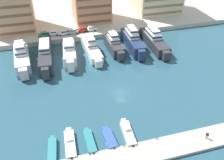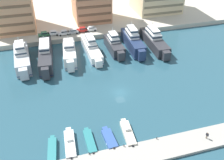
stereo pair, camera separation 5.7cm
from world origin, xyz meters
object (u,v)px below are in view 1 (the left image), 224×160
object	(u,v)px
motorboat_blue_center_left	(109,138)
car_white_mid_left	(64,32)
car_green_far_left	(44,34)
pedestrian_near_edge	(207,135)
car_red_center	(82,29)
yacht_charcoal_center	(114,45)
motorboat_white_left	(70,143)
car_white_center_right	(91,28)
motorboat_teal_far_left	(52,151)
yacht_navy_center_right	(133,41)
yacht_charcoal_mid_right	(154,40)
motorboat_cream_center	(128,133)
yacht_white_center_left	(91,48)
yacht_silver_far_left	(22,57)
car_silver_center_left	(73,31)
yacht_charcoal_left	(46,55)
car_white_left	(53,33)
yacht_white_mid_left	(70,53)
motorboat_teal_mid_left	(90,141)

from	to	relation	value
motorboat_blue_center_left	car_white_mid_left	world-z (taller)	car_white_mid_left
car_green_far_left	pedestrian_near_edge	distance (m)	66.46
car_white_mid_left	car_red_center	size ratio (longest dim) A/B	1.00
yacht_charcoal_center	car_white_mid_left	size ratio (longest dim) A/B	3.79
motorboat_white_left	car_white_mid_left	bearing A→B (deg)	84.44
car_white_mid_left	car_white_center_right	world-z (taller)	same
motorboat_teal_far_left	car_white_center_right	distance (m)	56.98
yacht_navy_center_right	motorboat_teal_far_left	size ratio (longest dim) A/B	2.48
yacht_charcoal_mid_right	car_green_far_left	distance (m)	40.53
motorboat_teal_far_left	motorboat_cream_center	distance (m)	16.59
yacht_charcoal_center	yacht_white_center_left	bearing A→B (deg)	175.95
yacht_silver_far_left	yacht_charcoal_mid_right	world-z (taller)	yacht_silver_far_left
pedestrian_near_edge	car_red_center	bearing A→B (deg)	105.56
yacht_navy_center_right	car_green_far_left	size ratio (longest dim) A/B	4.76
yacht_silver_far_left	car_red_center	distance (m)	26.97
yacht_charcoal_center	motorboat_cream_center	bearing A→B (deg)	-101.67
motorboat_blue_center_left	motorboat_cream_center	size ratio (longest dim) A/B	0.80
motorboat_white_left	car_silver_center_left	size ratio (longest dim) A/B	2.08
yacht_silver_far_left	yacht_charcoal_left	size ratio (longest dim) A/B	0.87
yacht_charcoal_center	car_white_center_right	bearing A→B (deg)	108.71
yacht_navy_center_right	car_silver_center_left	bearing A→B (deg)	143.86
car_silver_center_left	car_white_center_right	size ratio (longest dim) A/B	1.01
yacht_charcoal_mid_right	yacht_charcoal_left	bearing A→B (deg)	-179.40
car_white_mid_left	yacht_silver_far_left	bearing A→B (deg)	-135.25
motorboat_teal_far_left	car_green_far_left	bearing A→B (deg)	88.35
yacht_charcoal_center	car_white_left	size ratio (longest dim) A/B	3.75
yacht_white_mid_left	motorboat_cream_center	size ratio (longest dim) A/B	2.04
yacht_charcoal_mid_right	motorboat_cream_center	xyz separation A→B (m)	(-22.53, -37.50, -1.81)
yacht_navy_center_right	car_red_center	bearing A→B (deg)	136.48
car_white_left	car_green_far_left	bearing A→B (deg)	-176.78
yacht_white_center_left	motorboat_blue_center_left	bearing A→B (deg)	-96.27
motorboat_teal_far_left	car_green_far_left	xyz separation A→B (m)	(1.53, 53.18, 2.24)
car_red_center	car_white_center_right	bearing A→B (deg)	-0.48
motorboat_teal_mid_left	car_green_far_left	bearing A→B (deg)	96.99
yacht_charcoal_left	pedestrian_near_edge	xyz separation A→B (m)	(31.17, -43.28, -0.80)
yacht_charcoal_left	motorboat_blue_center_left	bearing A→B (deg)	-73.63
motorboat_white_left	car_white_center_right	xyz separation A→B (m)	(15.67, 52.49, 2.19)
car_white_center_right	pedestrian_near_edge	world-z (taller)	car_white_center_right
motorboat_teal_far_left	car_silver_center_left	world-z (taller)	car_silver_center_left
motorboat_teal_far_left	car_white_center_right	world-z (taller)	car_white_center_right
car_red_center	motorboat_cream_center	bearing A→B (deg)	-89.27
motorboat_teal_far_left	pedestrian_near_edge	world-z (taller)	pedestrian_near_edge
yacht_white_mid_left	motorboat_blue_center_left	size ratio (longest dim) A/B	2.55
yacht_white_mid_left	car_white_left	bearing A→B (deg)	103.14
yacht_charcoal_center	car_silver_center_left	world-z (taller)	yacht_charcoal_center
yacht_white_mid_left	yacht_charcoal_center	world-z (taller)	yacht_charcoal_center
yacht_silver_far_left	yacht_navy_center_right	size ratio (longest dim) A/B	0.99
yacht_charcoal_left	yacht_silver_far_left	bearing A→B (deg)	177.78
yacht_white_mid_left	car_white_left	world-z (taller)	yacht_white_mid_left
car_silver_center_left	car_white_left	bearing A→B (deg)	175.72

